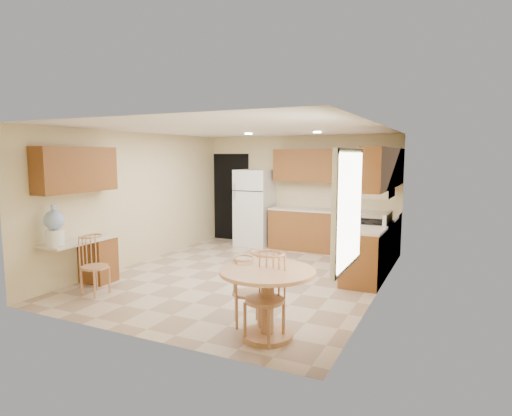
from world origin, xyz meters
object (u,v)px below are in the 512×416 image
at_px(dining_table, 267,293).
at_px(chair_table_b, 261,291).
at_px(chair_desk, 90,260).
at_px(refrigerator, 255,208).
at_px(stove, 371,246).
at_px(chair_table_a, 244,286).
at_px(water_crock, 55,227).

distance_m(dining_table, chair_table_b, 0.19).
relative_size(chair_table_b, chair_desk, 1.13).
distance_m(refrigerator, dining_table, 5.11).
height_order(stove, chair_desk, stove).
relative_size(chair_table_a, water_crock, 1.41).
distance_m(chair_table_a, water_crock, 3.07).
xyz_separation_m(stove, chair_desk, (-3.47, -3.09, 0.07)).
xyz_separation_m(refrigerator, dining_table, (2.35, -4.52, -0.35)).
bearing_deg(refrigerator, chair_table_a, -65.69).
bearing_deg(refrigerator, stove, -22.99).
height_order(refrigerator, chair_table_a, refrigerator).
bearing_deg(chair_table_a, water_crock, -117.65).
height_order(stove, dining_table, stove).
distance_m(stove, chair_table_a, 3.26).
distance_m(refrigerator, chair_table_b, 5.26).
distance_m(stove, chair_desk, 4.65).
distance_m(dining_table, chair_desk, 2.96).
relative_size(refrigerator, chair_desk, 1.97).
height_order(chair_table_a, chair_table_b, chair_table_b).
relative_size(chair_table_a, chair_table_b, 0.84).
xyz_separation_m(chair_table_a, water_crock, (-3.02, -0.17, 0.53)).
relative_size(dining_table, water_crock, 1.83).
xyz_separation_m(chair_table_b, chair_desk, (-2.95, 0.38, -0.07)).
bearing_deg(chair_table_b, stove, -90.57).
bearing_deg(stove, chair_table_b, -98.59).
bearing_deg(dining_table, chair_desk, 175.89).
distance_m(chair_desk, water_crock, 0.70).
bearing_deg(chair_table_b, dining_table, -81.98).
bearing_deg(chair_desk, dining_table, 88.82).
xyz_separation_m(dining_table, chair_desk, (-2.95, 0.21, 0.01)).
xyz_separation_m(dining_table, chair_table_b, (0.00, -0.17, 0.08)).
bearing_deg(chair_desk, chair_table_a, 91.99).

